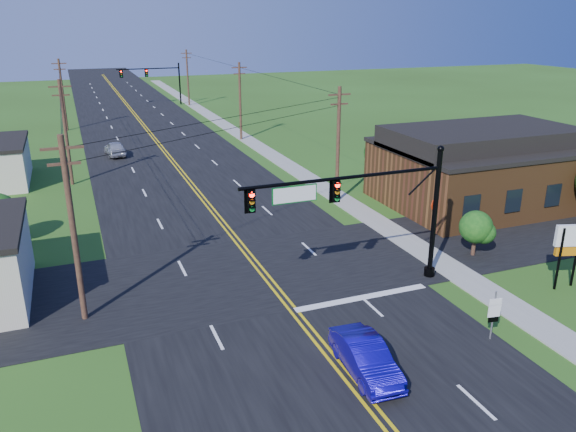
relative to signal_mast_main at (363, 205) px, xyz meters
name	(u,v)px	position (x,y,z in m)	size (l,w,h in m)	color
ground	(357,396)	(-4.34, -8.00, -4.75)	(260.00, 260.00, 0.00)	#2A4C15
road_main	(156,143)	(-4.34, 42.00, -4.73)	(16.00, 220.00, 0.04)	black
road_cross	(259,272)	(-4.34, 4.00, -4.73)	(70.00, 10.00, 0.04)	black
sidewalk	(269,153)	(6.16, 32.00, -4.71)	(2.00, 160.00, 0.08)	gray
signal_mast_main	(363,205)	(0.00, 0.00, 0.00)	(11.30, 0.60, 7.48)	black
signal_mast_far	(153,78)	(0.10, 72.00, -0.20)	(10.98, 0.60, 7.48)	black
brick_building	(478,174)	(15.66, 10.00, -2.40)	(14.20, 11.20, 4.70)	brown
utility_pole_left_a	(73,227)	(-13.84, 2.00, -0.03)	(1.80, 0.28, 9.00)	#331F17
utility_pole_left_b	(66,131)	(-13.84, 27.00, -0.03)	(1.80, 0.28, 9.00)	#331F17
utility_pole_left_c	(63,93)	(-13.84, 54.00, -0.03)	(1.80, 0.28, 9.00)	#331F17
utility_pole_right_a	(338,144)	(5.46, 14.00, -0.03)	(1.80, 0.28, 9.00)	#331F17
utility_pole_right_b	(240,100)	(5.46, 40.00, -0.03)	(1.80, 0.28, 9.00)	#331F17
utility_pole_right_c	(188,77)	(5.46, 70.00, -0.03)	(1.80, 0.28, 9.00)	#331F17
tree_right_back	(381,153)	(11.66, 18.00, -2.15)	(3.00, 3.00, 4.10)	#331F17
shrub_corner	(476,227)	(8.66, 1.50, -2.90)	(2.00, 2.00, 2.86)	#331F17
blue_car	(365,358)	(-3.36, -6.82, -4.03)	(1.53, 4.39, 1.45)	#0F0692
distant_car	(115,149)	(-9.33, 36.83, -3.99)	(1.78, 4.43, 1.51)	#B1B1B6
route_sign	(494,312)	(3.16, -6.63, -3.34)	(0.60, 0.14, 2.42)	slate
stop_sign	(435,208)	(8.60, 5.58, -2.94)	(0.87, 0.30, 2.51)	slate
pylon_sign	(571,242)	(10.39, -3.80, -2.13)	(1.74, 0.73, 3.58)	black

